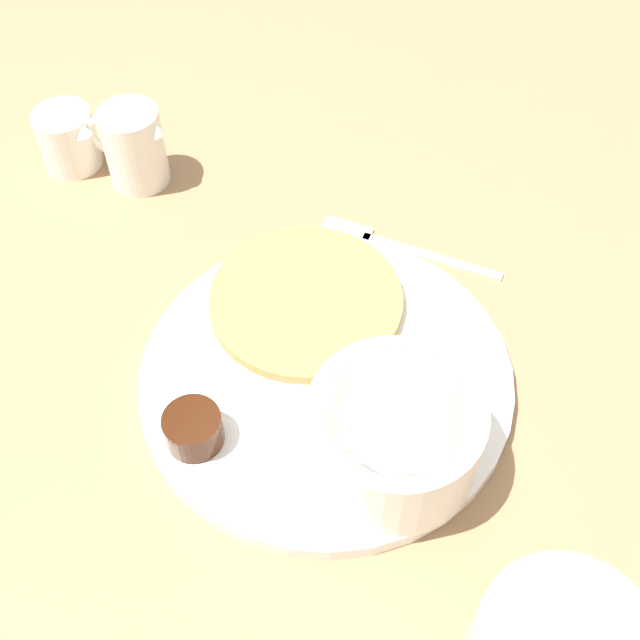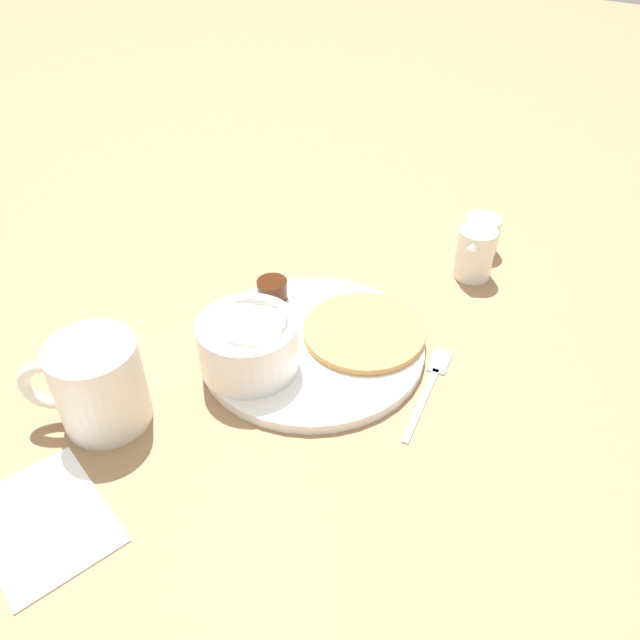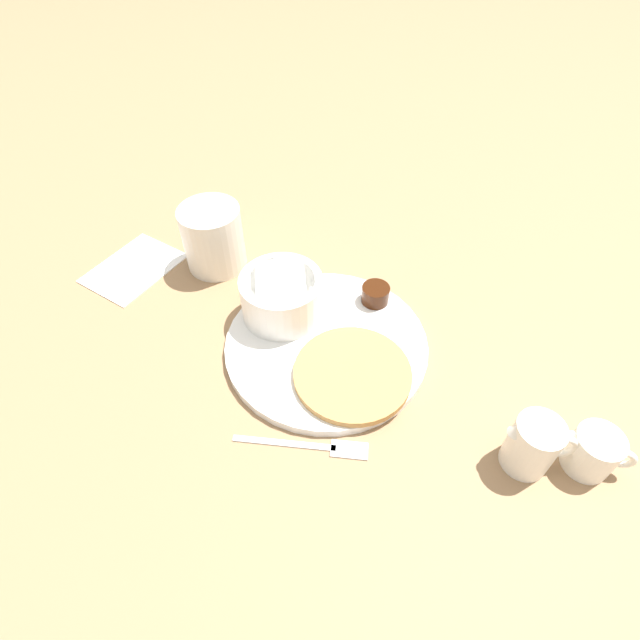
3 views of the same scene
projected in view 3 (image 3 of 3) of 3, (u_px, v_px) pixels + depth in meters
ground_plane at (326, 348)px, 0.63m from camera, size 4.00×4.00×0.00m
plate at (326, 345)px, 0.63m from camera, size 0.25×0.25×0.01m
pancake_stack at (352, 374)px, 0.58m from camera, size 0.14×0.14×0.01m
bowl at (282, 295)px, 0.63m from camera, size 0.10×0.10×0.06m
syrup_cup at (375, 294)px, 0.66m from camera, size 0.04×0.04×0.02m
butter_ramekin at (282, 291)px, 0.66m from camera, size 0.05×0.05×0.04m
coffee_mug at (213, 237)px, 0.71m from camera, size 0.11×0.09×0.09m
creamer_pitcher_near at (533, 445)px, 0.50m from camera, size 0.05×0.07×0.07m
creamer_pitcher_far at (593, 452)px, 0.50m from camera, size 0.05×0.07×0.05m
fork at (317, 446)px, 0.54m from camera, size 0.04×0.15×0.00m
napkin at (134, 268)px, 0.73m from camera, size 0.15×0.13×0.00m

